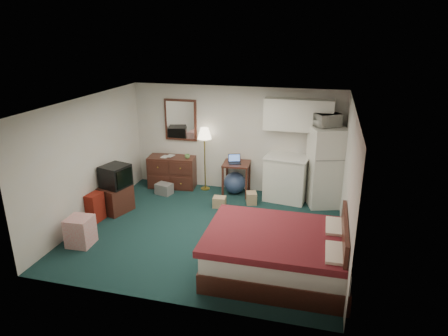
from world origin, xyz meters
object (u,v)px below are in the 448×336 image
(kitchen_counter, at_px, (286,179))
(fridge, at_px, (326,167))
(tv_stand, at_px, (115,199))
(dresser, at_px, (172,172))
(floor_lamp, at_px, (205,159))
(bed, at_px, (278,253))
(suitcase, at_px, (95,207))
(desk, at_px, (236,178))

(kitchen_counter, height_order, fridge, fridge)
(fridge, distance_m, tv_stand, 4.63)
(dresser, height_order, tv_stand, dresser)
(fridge, bearing_deg, kitchen_counter, 158.71)
(floor_lamp, bearing_deg, dresser, -176.88)
(bed, xyz_separation_m, suitcase, (-3.83, 0.92, -0.06))
(suitcase, bearing_deg, kitchen_counter, 36.26)
(fridge, bearing_deg, suitcase, -173.43)
(dresser, bearing_deg, suitcase, -117.08)
(floor_lamp, height_order, tv_stand, floor_lamp)
(fridge, distance_m, suitcase, 4.96)
(dresser, bearing_deg, floor_lamp, -3.01)
(desk, distance_m, kitchen_counter, 1.18)
(bed, bearing_deg, fridge, 76.92)
(tv_stand, height_order, suitcase, suitcase)
(suitcase, bearing_deg, bed, -7.08)
(bed, bearing_deg, tv_stand, 158.00)
(bed, height_order, tv_stand, bed)
(dresser, height_order, floor_lamp, floor_lamp)
(dresser, distance_m, desk, 1.64)
(dresser, distance_m, floor_lamp, 0.92)
(bed, relative_size, tv_stand, 3.54)
(kitchen_counter, xyz_separation_m, bed, (0.20, -3.01, -0.15))
(desk, distance_m, bed, 3.32)
(dresser, xyz_separation_m, floor_lamp, (0.83, 0.05, 0.38))
(kitchen_counter, bearing_deg, suitcase, -141.92)
(dresser, xyz_separation_m, bed, (3.01, -3.08, -0.04))
(dresser, bearing_deg, bed, -51.78)
(kitchen_counter, bearing_deg, desk, -172.78)
(fridge, bearing_deg, dresser, 160.24)
(desk, distance_m, fridge, 2.08)
(floor_lamp, height_order, kitchen_counter, floor_lamp)
(desk, bearing_deg, kitchen_counter, -4.95)
(fridge, bearing_deg, tv_stand, -178.56)
(kitchen_counter, relative_size, tv_stand, 1.62)
(floor_lamp, xyz_separation_m, desk, (0.80, -0.10, -0.38))
(dresser, height_order, kitchen_counter, kitchen_counter)
(kitchen_counter, relative_size, fridge, 0.57)
(dresser, relative_size, kitchen_counter, 1.14)
(desk, bearing_deg, bed, -69.60)
(floor_lamp, bearing_deg, suitcase, -126.99)
(kitchen_counter, bearing_deg, bed, -78.02)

